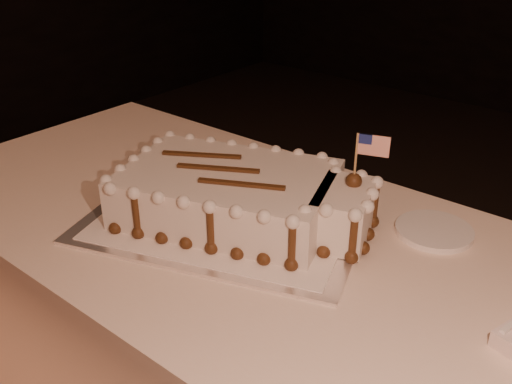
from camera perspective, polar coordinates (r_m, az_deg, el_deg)
The scene contains 4 objects.
cake_board at distance 1.28m, azimuth -2.77°, elevation -2.51°, with size 0.60×0.45×0.01m, color white.
doily at distance 1.28m, azimuth -2.77°, elevation -2.32°, with size 0.54×0.41×0.00m, color white.
sheet_cake at distance 1.24m, azimuth -1.47°, elevation -0.38°, with size 0.59×0.44×0.23m.
side_plate at distance 1.28m, azimuth 17.38°, elevation -3.73°, with size 0.16×0.16×0.01m, color white.
Camera 1 is at (0.37, -0.22, 1.39)m, focal length 40.00 mm.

